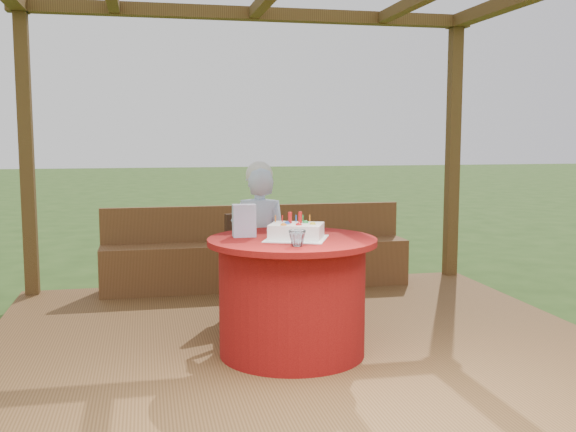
# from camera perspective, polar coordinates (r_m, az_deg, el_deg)

# --- Properties ---
(ground) EXTENTS (60.00, 60.00, 0.00)m
(ground) POSITION_cam_1_polar(r_m,az_deg,el_deg) (5.12, 0.60, -11.52)
(ground) COLOR #294918
(ground) RESTS_ON ground
(deck) EXTENTS (4.50, 4.00, 0.12)m
(deck) POSITION_cam_1_polar(r_m,az_deg,el_deg) (5.10, 0.60, -10.88)
(deck) COLOR brown
(deck) RESTS_ON ground
(pergola) EXTENTS (4.50, 4.00, 2.72)m
(pergola) POSITION_cam_1_polar(r_m,az_deg,el_deg) (4.92, 0.63, 16.14)
(pergola) COLOR brown
(pergola) RESTS_ON deck
(bench) EXTENTS (3.00, 0.42, 0.80)m
(bench) POSITION_cam_1_polar(r_m,az_deg,el_deg) (6.66, -2.64, -3.79)
(bench) COLOR brown
(bench) RESTS_ON deck
(table) EXTENTS (1.15, 1.15, 0.80)m
(table) POSITION_cam_1_polar(r_m,az_deg,el_deg) (4.62, 0.35, -6.73)
(table) COLOR maroon
(table) RESTS_ON deck
(chair) EXTENTS (0.52, 0.52, 0.85)m
(chair) POSITION_cam_1_polar(r_m,az_deg,el_deg) (5.64, -3.00, -3.73)
(chair) COLOR #331D10
(chair) RESTS_ON deck
(elderly_woman) EXTENTS (0.52, 0.41, 1.29)m
(elderly_woman) POSITION_cam_1_polar(r_m,az_deg,el_deg) (5.30, -2.42, -2.27)
(elderly_woman) COLOR #A0C1EE
(elderly_woman) RESTS_ON deck
(birthday_cake) EXTENTS (0.51, 0.51, 0.18)m
(birthday_cake) POSITION_cam_1_polar(r_m,az_deg,el_deg) (4.49, 0.72, -1.29)
(birthday_cake) COLOR white
(birthday_cake) RESTS_ON table
(gift_bag) EXTENTS (0.16, 0.10, 0.22)m
(gift_bag) POSITION_cam_1_polar(r_m,az_deg,el_deg) (4.60, -3.74, -0.39)
(gift_bag) COLOR #D288C0
(gift_bag) RESTS_ON table
(drinking_glass) EXTENTS (0.12, 0.12, 0.10)m
(drinking_glass) POSITION_cam_1_polar(r_m,az_deg,el_deg) (4.21, 0.79, -1.89)
(drinking_glass) COLOR white
(drinking_glass) RESTS_ON table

